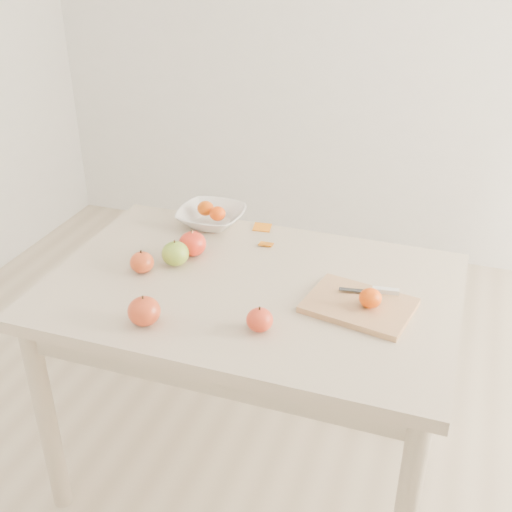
% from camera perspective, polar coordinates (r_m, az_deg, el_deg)
% --- Properties ---
extents(ground, '(3.50, 3.50, 0.00)m').
position_cam_1_polar(ground, '(2.37, -0.42, -18.21)').
color(ground, '#C6B293').
rests_on(ground, ground).
extents(table, '(1.20, 0.80, 0.75)m').
position_cam_1_polar(table, '(1.94, -0.48, -5.04)').
color(table, beige).
rests_on(table, ground).
extents(cutting_board, '(0.32, 0.26, 0.02)m').
position_cam_1_polar(cutting_board, '(1.80, 9.15, -4.36)').
color(cutting_board, tan).
rests_on(cutting_board, table).
extents(board_tangerine, '(0.06, 0.06, 0.05)m').
position_cam_1_polar(board_tangerine, '(1.77, 10.13, -3.71)').
color(board_tangerine, '#E54E08').
rests_on(board_tangerine, cutting_board).
extents(fruit_bowl, '(0.23, 0.23, 0.06)m').
position_cam_1_polar(fruit_bowl, '(2.24, -3.99, 3.48)').
color(fruit_bowl, white).
rests_on(fruit_bowl, table).
extents(bowl_tangerine_near, '(0.06, 0.06, 0.05)m').
position_cam_1_polar(bowl_tangerine_near, '(2.24, -4.51, 4.26)').
color(bowl_tangerine_near, '#CB3D07').
rests_on(bowl_tangerine_near, fruit_bowl).
extents(bowl_tangerine_far, '(0.06, 0.06, 0.05)m').
position_cam_1_polar(bowl_tangerine_far, '(2.20, -3.44, 3.79)').
color(bowl_tangerine_far, '#E54908').
rests_on(bowl_tangerine_far, fruit_bowl).
extents(orange_peel_a, '(0.06, 0.05, 0.01)m').
position_cam_1_polar(orange_peel_a, '(2.21, 0.55, 2.46)').
color(orange_peel_a, orange).
rests_on(orange_peel_a, table).
extents(orange_peel_b, '(0.05, 0.04, 0.01)m').
position_cam_1_polar(orange_peel_b, '(2.10, 0.89, 1.00)').
color(orange_peel_b, '#C3650D').
rests_on(orange_peel_b, table).
extents(paring_knife, '(0.17, 0.06, 0.01)m').
position_cam_1_polar(paring_knife, '(1.85, 11.02, -3.04)').
color(paring_knife, white).
rests_on(paring_knife, cutting_board).
extents(apple_green, '(0.09, 0.09, 0.08)m').
position_cam_1_polar(apple_green, '(1.99, -7.19, 0.22)').
color(apple_green, '#679719').
rests_on(apple_green, table).
extents(apple_red_d, '(0.07, 0.07, 0.07)m').
position_cam_1_polar(apple_red_d, '(1.97, -10.10, -0.56)').
color(apple_red_d, maroon).
rests_on(apple_red_d, table).
extents(apple_red_a, '(0.09, 0.09, 0.08)m').
position_cam_1_polar(apple_red_a, '(2.04, -5.68, 1.08)').
color(apple_red_a, '#9F0713').
rests_on(apple_red_a, table).
extents(apple_red_c, '(0.09, 0.09, 0.08)m').
position_cam_1_polar(apple_red_c, '(1.73, -9.92, -4.85)').
color(apple_red_c, '#8B0807').
rests_on(apple_red_c, table).
extents(apple_red_e, '(0.07, 0.07, 0.06)m').
position_cam_1_polar(apple_red_e, '(1.68, 0.32, -5.69)').
color(apple_red_e, maroon).
rests_on(apple_red_e, table).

